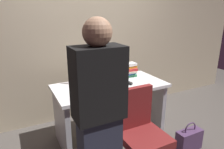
# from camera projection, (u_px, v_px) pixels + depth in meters

# --- Properties ---
(ground_plane) EXTENTS (9.00, 9.00, 0.00)m
(ground_plane) POSITION_uv_depth(u_px,v_px,m) (110.00, 134.00, 2.89)
(ground_plane) COLOR #4C4742
(wall_back) EXTENTS (6.40, 0.10, 3.00)m
(wall_back) POSITION_uv_depth(u_px,v_px,m) (87.00, 23.00, 3.12)
(wall_back) COLOR tan
(wall_back) RESTS_ON ground
(desk) EXTENTS (1.45, 0.72, 0.76)m
(desk) POSITION_uv_depth(u_px,v_px,m) (110.00, 101.00, 2.74)
(desk) COLOR white
(desk) RESTS_ON ground
(office_chair) EXTENTS (0.52, 0.52, 0.94)m
(office_chair) POSITION_uv_depth(u_px,v_px,m) (141.00, 138.00, 2.09)
(office_chair) COLOR black
(office_chair) RESTS_ON ground
(person_at_desk) EXTENTS (0.40, 0.24, 1.64)m
(person_at_desk) POSITION_uv_depth(u_px,v_px,m) (99.00, 118.00, 1.66)
(person_at_desk) COLOR #262838
(person_at_desk) RESTS_ON ground
(monitor) EXTENTS (0.54, 0.16, 0.46)m
(monitor) POSITION_uv_depth(u_px,v_px,m) (102.00, 63.00, 2.69)
(monitor) COLOR silver
(monitor) RESTS_ON desk
(keyboard) EXTENTS (0.43, 0.15, 0.02)m
(keyboard) POSITION_uv_depth(u_px,v_px,m) (108.00, 88.00, 2.52)
(keyboard) COLOR #262626
(keyboard) RESTS_ON desk
(mouse) EXTENTS (0.06, 0.10, 0.03)m
(mouse) POSITION_uv_depth(u_px,v_px,m) (130.00, 83.00, 2.67)
(mouse) COLOR black
(mouse) RESTS_ON desk
(cup_near_keyboard) EXTENTS (0.07, 0.07, 0.09)m
(cup_near_keyboard) POSITION_uv_depth(u_px,v_px,m) (83.00, 92.00, 2.32)
(cup_near_keyboard) COLOR #3372B2
(cup_near_keyboard) RESTS_ON desk
(cup_by_monitor) EXTENTS (0.06, 0.06, 0.09)m
(cup_by_monitor) POSITION_uv_depth(u_px,v_px,m) (76.00, 84.00, 2.55)
(cup_by_monitor) COLOR #D84C3F
(cup_by_monitor) RESTS_ON desk
(book_stack) EXTENTS (0.23, 0.19, 0.20)m
(book_stack) POSITION_uv_depth(u_px,v_px,m) (129.00, 70.00, 2.97)
(book_stack) COLOR #338C59
(book_stack) RESTS_ON desk
(handbag) EXTENTS (0.34, 0.14, 0.38)m
(handbag) POSITION_uv_depth(u_px,v_px,m) (189.00, 139.00, 2.55)
(handbag) COLOR #4C3356
(handbag) RESTS_ON ground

